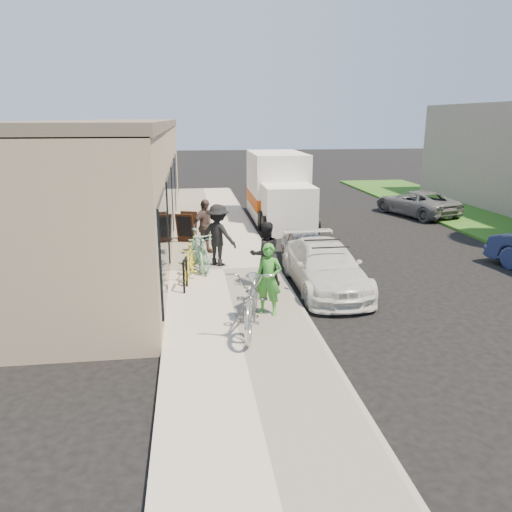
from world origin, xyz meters
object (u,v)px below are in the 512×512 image
cruiser_bike_a (198,250)px  man_standing (265,254)px  tandem_bike (253,295)px  bystander_a (218,235)px  sedan_silver (306,249)px  cruiser_bike_b (198,251)px  sandwich_board (186,227)px  moving_truck (279,191)px  far_car_gray (416,203)px  woman_rider (269,279)px  bike_rack (185,271)px  bystander_b (205,226)px  sedan_white (325,267)px  cruiser_bike_c (190,262)px

cruiser_bike_a → man_standing: bearing=-62.7°
tandem_bike → bystander_a: (-0.42, 4.58, 0.21)m
sedan_silver → cruiser_bike_b: cruiser_bike_b is taller
man_standing → cruiser_bike_a: 2.38m
sandwich_board → man_standing: size_ratio=0.60×
moving_truck → far_car_gray: 6.47m
sandwich_board → woman_rider: woman_rider is taller
cruiser_bike_a → cruiser_bike_b: cruiser_bike_a is taller
bike_rack → bystander_b: bystander_b is taller
sedan_white → bystander_a: size_ratio=2.32×
moving_truck → far_car_gray: bearing=4.0°
tandem_bike → cruiser_bike_c: 3.65m
bike_rack → sandwich_board: sandwich_board is taller
sedan_white → cruiser_bike_c: (-3.46, 0.90, 0.00)m
bike_rack → sedan_silver: sedan_silver is taller
cruiser_bike_c → moving_truck: bearing=73.4°
cruiser_bike_b → cruiser_bike_c: 1.06m
cruiser_bike_a → cruiser_bike_c: 0.90m
sedan_white → far_car_gray: 11.55m
man_standing → bike_rack: bearing=-6.5°
bike_rack → sandwich_board: (0.04, 5.12, 0.03)m
moving_truck → woman_rider: (-2.16, -10.80, -0.34)m
far_car_gray → cruiser_bike_b: 12.45m
sedan_white → woman_rider: size_ratio=2.63×
sedan_silver → man_standing: bearing=-124.0°
moving_truck → tandem_bike: moving_truck is taller
bike_rack → bystander_a: (0.96, 2.10, 0.41)m
bike_rack → sandwich_board: size_ratio=0.80×
moving_truck → cruiser_bike_b: (-3.59, -7.03, -0.65)m
bike_rack → sedan_white: sedan_white is taller
cruiser_bike_a → bystander_b: size_ratio=1.08×
sandwich_board → bystander_b: bystander_b is taller
woman_rider → bystander_a: size_ratio=0.88×
sandwich_board → sedan_silver: 4.62m
far_car_gray → cruiser_bike_a: size_ratio=2.23×
tandem_bike → bike_rack: bearing=130.2°
moving_truck → bystander_a: moving_truck is taller
tandem_bike → cruiser_bike_c: tandem_bike is taller
bike_rack → bystander_b: 3.58m
bike_rack → cruiser_bike_c: cruiser_bike_c is taller
cruiser_bike_c → man_standing: bearing=-15.0°
sedan_silver → moving_truck: 6.88m
man_standing → cruiser_bike_c: man_standing is taller
man_standing → cruiser_bike_b: (-1.65, 1.87, -0.35)m
man_standing → cruiser_bike_a: bearing=-54.7°
cruiser_bike_b → sedan_white: bearing=-36.9°
cruiser_bike_b → far_car_gray: bearing=30.6°
man_standing → woman_rider: bearing=74.7°
cruiser_bike_c → bystander_b: size_ratio=0.87×
man_standing → cruiser_bike_b: man_standing is taller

